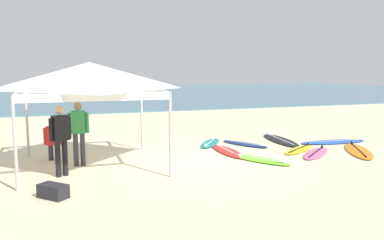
% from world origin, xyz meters
% --- Properties ---
extents(ground_plane, '(80.00, 80.00, 0.00)m').
position_xyz_m(ground_plane, '(0.00, 0.00, 0.00)').
color(ground_plane, beige).
extents(sea, '(80.00, 36.00, 0.10)m').
position_xyz_m(sea, '(0.00, 30.55, 0.05)').
color(sea, teal).
rests_on(sea, ground).
extents(canopy_tent, '(3.50, 3.50, 2.75)m').
position_xyz_m(canopy_tent, '(-2.67, 0.35, 2.39)').
color(canopy_tent, '#B7B7BC').
rests_on(canopy_tent, ground).
extents(surfboard_navy, '(1.27, 1.85, 0.19)m').
position_xyz_m(surfboard_navy, '(2.47, 1.67, 0.04)').
color(surfboard_navy, navy).
rests_on(surfboard_navy, ground).
extents(surfboard_black, '(1.02, 2.66, 0.19)m').
position_xyz_m(surfboard_black, '(4.01, 1.89, 0.04)').
color(surfboard_black, black).
rests_on(surfboard_black, ground).
extents(surfboard_lime, '(1.46, 2.09, 0.19)m').
position_xyz_m(surfboard_lime, '(1.82, -0.52, 0.04)').
color(surfboard_lime, '#7AD12D').
rests_on(surfboard_lime, ground).
extents(surfboard_yellow, '(1.80, 1.43, 0.19)m').
position_xyz_m(surfboard_yellow, '(3.71, 0.28, 0.04)').
color(surfboard_yellow, yellow).
rests_on(surfboard_yellow, ground).
extents(surfboard_teal, '(1.43, 1.79, 0.19)m').
position_xyz_m(surfboard_teal, '(1.41, 2.17, 0.04)').
color(surfboard_teal, '#19847F').
rests_on(surfboard_teal, ground).
extents(surfboard_orange, '(1.80, 2.48, 0.19)m').
position_xyz_m(surfboard_orange, '(5.33, -0.50, 0.04)').
color(surfboard_orange, orange).
rests_on(surfboard_orange, ground).
extents(surfboard_red, '(0.57, 2.11, 0.19)m').
position_xyz_m(surfboard_red, '(1.44, 0.75, 0.04)').
color(surfboard_red, red).
rests_on(surfboard_red, ground).
extents(surfboard_blue, '(2.52, 0.84, 0.19)m').
position_xyz_m(surfboard_blue, '(5.57, 1.01, 0.04)').
color(surfboard_blue, blue).
rests_on(surfboard_blue, ground).
extents(surfboard_pink, '(1.85, 1.69, 0.19)m').
position_xyz_m(surfboard_pink, '(3.88, -0.35, 0.04)').
color(surfboard_pink, pink).
rests_on(surfboard_pink, ground).
extents(person_green, '(0.55, 0.27, 1.71)m').
position_xyz_m(person_green, '(-2.99, 0.50, 0.99)').
color(person_green, '#383842').
rests_on(person_green, ground).
extents(person_black, '(0.51, 0.35, 1.71)m').
position_xyz_m(person_black, '(-3.45, -0.43, 0.99)').
color(person_black, black).
rests_on(person_black, ground).
extents(person_red, '(0.52, 0.33, 1.20)m').
position_xyz_m(person_red, '(-3.65, 1.39, 0.66)').
color(person_red, '#383842').
rests_on(person_red, ground).
extents(gear_bag_near_tent, '(0.65, 0.65, 0.28)m').
position_xyz_m(gear_bag_near_tent, '(-3.63, -2.06, 0.14)').
color(gear_bag_near_tent, '#232328').
rests_on(gear_bag_near_tent, ground).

